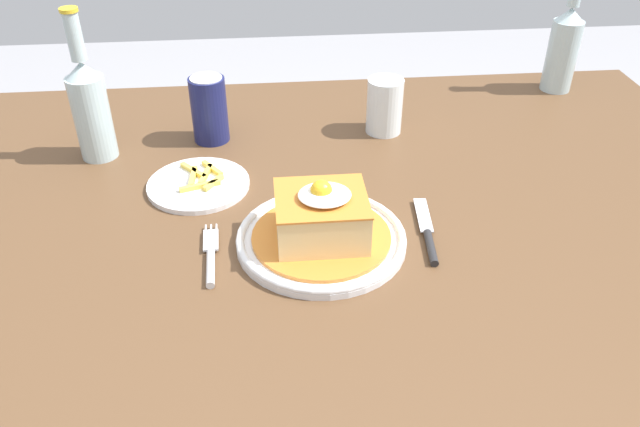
# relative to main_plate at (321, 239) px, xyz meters

# --- Properties ---
(dining_table) EXTENTS (1.46, 1.05, 0.75)m
(dining_table) POSITION_rel_main_plate_xyz_m (0.03, 0.08, -0.10)
(dining_table) COLOR brown
(dining_table) RESTS_ON ground_plane
(main_plate) EXTENTS (0.25, 0.25, 0.02)m
(main_plate) POSITION_rel_main_plate_xyz_m (0.00, 0.00, 0.00)
(main_plate) COLOR white
(main_plate) RESTS_ON dining_table
(sandwich_meal) EXTENTS (0.20, 0.20, 0.10)m
(sandwich_meal) POSITION_rel_main_plate_xyz_m (0.00, -0.00, 0.04)
(sandwich_meal) COLOR orange
(sandwich_meal) RESTS_ON main_plate
(fork) EXTENTS (0.02, 0.14, 0.01)m
(fork) POSITION_rel_main_plate_xyz_m (-0.16, -0.03, -0.00)
(fork) COLOR silver
(fork) RESTS_ON dining_table
(knife) EXTENTS (0.03, 0.17, 0.01)m
(knife) POSITION_rel_main_plate_xyz_m (0.16, -0.01, -0.00)
(knife) COLOR #262628
(knife) RESTS_ON dining_table
(soda_can) EXTENTS (0.07, 0.07, 0.12)m
(soda_can) POSITION_rel_main_plate_xyz_m (-0.17, 0.34, 0.05)
(soda_can) COLOR #191E51
(soda_can) RESTS_ON dining_table
(beer_bottle_clear) EXTENTS (0.06, 0.06, 0.27)m
(beer_bottle_clear) POSITION_rel_main_plate_xyz_m (-0.37, 0.30, 0.09)
(beer_bottle_clear) COLOR #ADC6CC
(beer_bottle_clear) RESTS_ON dining_table
(beer_bottle_clear_far) EXTENTS (0.06, 0.06, 0.27)m
(beer_bottle_clear_far) POSITION_rel_main_plate_xyz_m (0.56, 0.51, 0.09)
(beer_bottle_clear_far) COLOR #ADC6CC
(beer_bottle_clear_far) RESTS_ON dining_table
(drinking_glass) EXTENTS (0.07, 0.07, 0.10)m
(drinking_glass) POSITION_rel_main_plate_xyz_m (0.15, 0.35, 0.04)
(drinking_glass) COLOR gold
(drinking_glass) RESTS_ON dining_table
(side_plate_fries) EXTENTS (0.17, 0.17, 0.02)m
(side_plate_fries) POSITION_rel_main_plate_xyz_m (-0.19, 0.18, -0.00)
(side_plate_fries) COLOR white
(side_plate_fries) RESTS_ON dining_table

